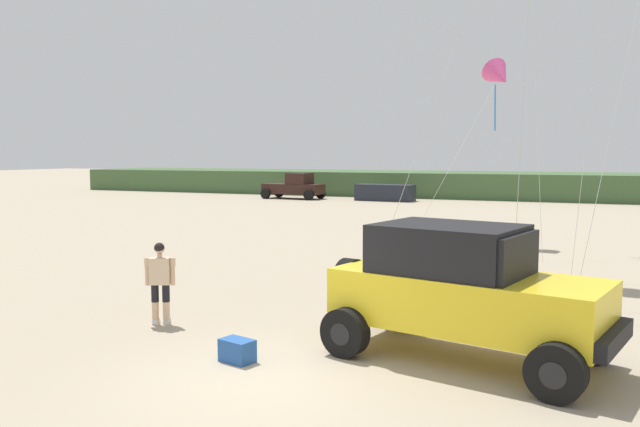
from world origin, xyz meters
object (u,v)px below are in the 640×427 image
Objects in this scene: jeep at (463,289)px; cooler_box at (237,351)px; kite_pink_ribbon at (500,76)px; distant_pickup at (295,187)px; distant_sedan at (385,193)px; person_watching at (160,278)px.

jeep reaches higher than cooler_box.
kite_pink_ribbon is at bearing 98.37° from cooler_box.
distant_pickup is (-19.23, 34.41, -0.26)m from jeep.
distant_sedan is 23.68m from kite_pink_ribbon.
distant_pickup is 27.08m from kite_pink_ribbon.
kite_pink_ribbon is (10.73, -20.32, 5.74)m from distant_sedan.
person_watching is 36.93m from distant_pickup.
jeep is 3.01× the size of person_watching.
person_watching is 35.64m from distant_sedan.
kite_pink_ribbon is at bearing -47.98° from distant_pickup.
distant_pickup is (-13.17, 34.50, 0.00)m from person_watching.
person_watching is at bearing -107.24° from kite_pink_ribbon.
kite_pink_ribbon is (1.95, 16.28, 6.15)m from cooler_box.
cooler_box is 37.64m from distant_sedan.
person_watching is at bearing -179.10° from jeep.
jeep is 1.07× the size of distant_pickup.
distant_sedan is (-6.14, 35.11, -0.34)m from person_watching.
kite_pink_ribbon is (17.76, -19.71, 5.41)m from distant_pickup.
distant_sedan is at bearing 4.92° from distant_pickup.
distant_sedan is at bearing 109.21° from jeep.
cooler_box is (-3.41, -1.59, -1.01)m from jeep.
jeep is 0.71× the size of kite_pink_ribbon.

